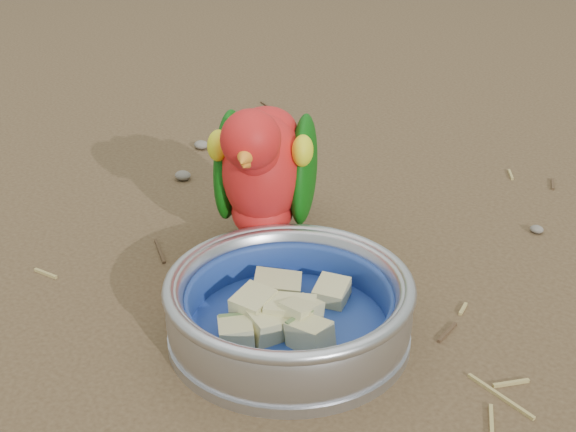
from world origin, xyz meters
The scene contains 6 objects.
ground centered at (0.00, 0.00, 0.00)m, with size 60.00×60.00×0.00m, color brown.
food_bowl centered at (0.09, -0.03, 0.01)m, with size 0.22×0.22×0.02m, color #B2B2BA.
bowl_wall centered at (0.09, -0.03, 0.04)m, with size 0.22×0.22×0.04m, color #B2B2BA, non-canonical shape.
fruit_wedges centered at (0.09, -0.03, 0.03)m, with size 0.13×0.13×0.03m, color #C6BE7F, non-canonical shape.
lory_parrot centered at (-0.02, 0.06, 0.09)m, with size 0.11×0.22×0.18m, color red, non-canonical shape.
ground_debris centered at (0.04, 0.06, 0.00)m, with size 0.90×0.80×0.01m, color tan, non-canonical shape.
Camera 1 is at (0.45, -0.51, 0.43)m, focal length 50.00 mm.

